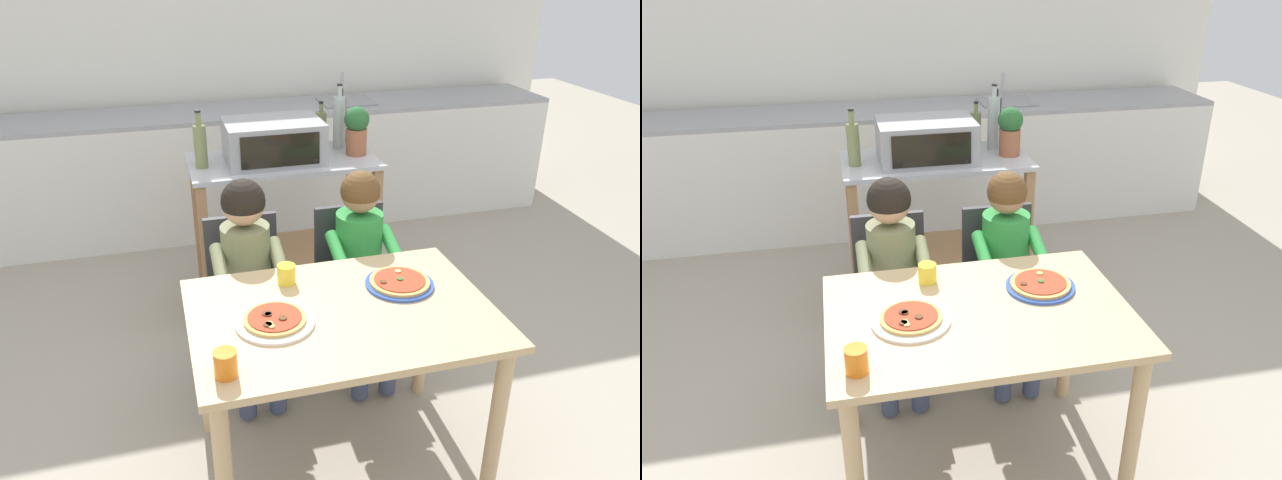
% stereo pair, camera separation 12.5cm
% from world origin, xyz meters
% --- Properties ---
extents(ground_plane, '(11.58, 11.58, 0.00)m').
position_xyz_m(ground_plane, '(0.00, 1.16, 0.00)').
color(ground_plane, '#A89E8C').
extents(back_wall_tiled, '(5.27, 0.12, 2.70)m').
position_xyz_m(back_wall_tiled, '(0.00, 2.96, 1.35)').
color(back_wall_tiled, white).
rests_on(back_wall_tiled, ground).
extents(kitchen_counter, '(4.75, 0.60, 1.09)m').
position_xyz_m(kitchen_counter, '(0.00, 2.55, 0.45)').
color(kitchen_counter, silver).
rests_on(kitchen_counter, ground).
extents(kitchen_island_cart, '(1.04, 0.54, 0.88)m').
position_xyz_m(kitchen_island_cart, '(0.08, 1.37, 0.59)').
color(kitchen_island_cart, '#B7BABF').
rests_on(kitchen_island_cart, ground).
extents(toaster_oven, '(0.52, 0.38, 0.22)m').
position_xyz_m(toaster_oven, '(0.03, 1.34, 1.00)').
color(toaster_oven, '#999BA0').
rests_on(toaster_oven, kitchen_island_cart).
extents(bottle_tall_green_wine, '(0.06, 0.06, 0.32)m').
position_xyz_m(bottle_tall_green_wine, '(0.48, 1.58, 1.02)').
color(bottle_tall_green_wine, black).
rests_on(bottle_tall_green_wine, kitchen_island_cart).
extents(bottle_slim_sauce, '(0.07, 0.07, 0.31)m').
position_xyz_m(bottle_slim_sauce, '(-0.36, 1.34, 1.01)').
color(bottle_slim_sauce, olive).
rests_on(bottle_slim_sauce, kitchen_island_cart).
extents(bottle_squat_spirits, '(0.06, 0.06, 0.26)m').
position_xyz_m(bottle_squat_spirits, '(0.36, 1.56, 0.99)').
color(bottle_squat_spirits, olive).
rests_on(bottle_squat_spirits, kitchen_island_cart).
extents(bottle_clear_vinegar, '(0.07, 0.07, 0.37)m').
position_xyz_m(bottle_clear_vinegar, '(0.44, 1.48, 1.04)').
color(bottle_clear_vinegar, '#ADB7B2').
rests_on(bottle_clear_vinegar, kitchen_island_cart).
extents(potted_herb_plant, '(0.14, 0.14, 0.27)m').
position_xyz_m(potted_herb_plant, '(0.50, 1.34, 1.03)').
color(potted_herb_plant, '#9E5B3D').
rests_on(potted_herb_plant, kitchen_island_cart).
extents(dining_table, '(1.12, 0.78, 0.74)m').
position_xyz_m(dining_table, '(0.00, 0.00, 0.62)').
color(dining_table, tan).
rests_on(dining_table, ground).
extents(dining_chair_left, '(0.36, 0.36, 0.81)m').
position_xyz_m(dining_chair_left, '(-0.25, 0.69, 0.48)').
color(dining_chair_left, '#333338').
rests_on(dining_chair_left, ground).
extents(dining_chair_right, '(0.36, 0.36, 0.81)m').
position_xyz_m(dining_chair_right, '(0.28, 0.67, 0.48)').
color(dining_chair_right, '#333338').
rests_on(dining_chair_right, ground).
extents(child_in_olive_shirt, '(0.32, 0.42, 1.03)m').
position_xyz_m(child_in_olive_shirt, '(-0.25, 0.57, 0.67)').
color(child_in_olive_shirt, '#424C6B').
rests_on(child_in_olive_shirt, ground).
extents(child_in_green_shirt, '(0.32, 0.42, 1.03)m').
position_xyz_m(child_in_green_shirt, '(0.28, 0.55, 0.66)').
color(child_in_green_shirt, '#424C6B').
rests_on(child_in_green_shirt, ground).
extents(pizza_plate_white, '(0.29, 0.29, 0.03)m').
position_xyz_m(pizza_plate_white, '(-0.26, -0.02, 0.75)').
color(pizza_plate_white, white).
rests_on(pizza_plate_white, dining_table).
extents(pizza_plate_blue_rimmed, '(0.27, 0.27, 0.03)m').
position_xyz_m(pizza_plate_blue_rimmed, '(0.28, 0.12, 0.75)').
color(pizza_plate_blue_rimmed, '#3356B7').
rests_on(pizza_plate_blue_rimmed, dining_table).
extents(drinking_cup_yellow, '(0.07, 0.07, 0.08)m').
position_xyz_m(drinking_cup_yellow, '(-0.15, 0.26, 0.78)').
color(drinking_cup_yellow, yellow).
rests_on(drinking_cup_yellow, dining_table).
extents(drinking_cup_orange, '(0.07, 0.07, 0.09)m').
position_xyz_m(drinking_cup_orange, '(-0.46, -0.26, 0.78)').
color(drinking_cup_orange, orange).
rests_on(drinking_cup_orange, dining_table).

